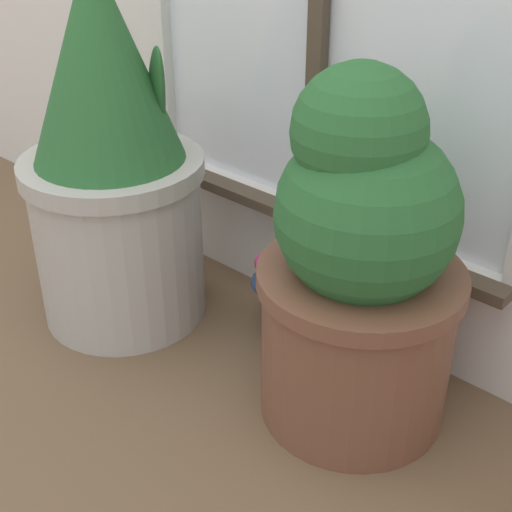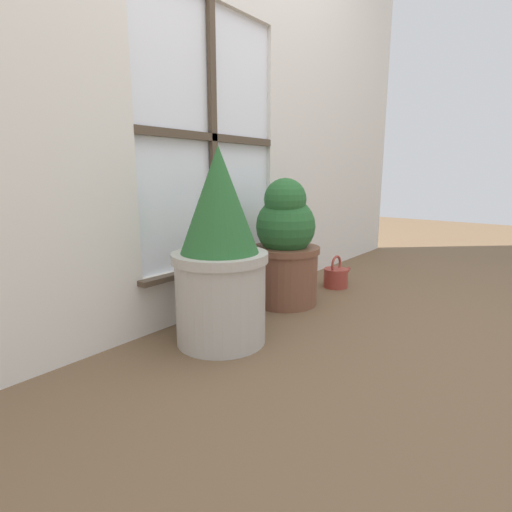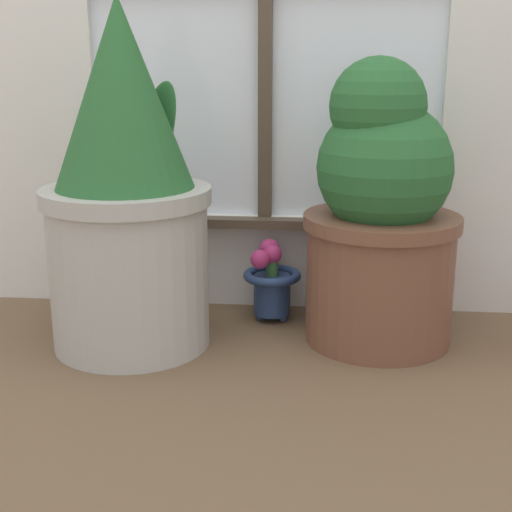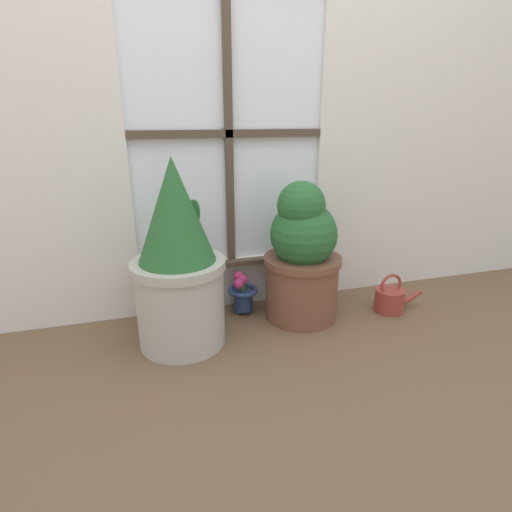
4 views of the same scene
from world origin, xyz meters
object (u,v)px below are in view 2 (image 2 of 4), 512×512
(potted_plant_left, at_px, (220,255))
(watering_can, at_px, (336,277))
(potted_plant_right, at_px, (285,247))
(flower_vase, at_px, (236,291))

(potted_plant_left, xyz_separation_m, watering_can, (1.05, 0.00, -0.31))
(potted_plant_right, bearing_deg, flower_vase, 156.42)
(potted_plant_left, xyz_separation_m, potted_plant_right, (0.59, 0.08, -0.06))
(watering_can, bearing_deg, potted_plant_right, 170.66)
(potted_plant_right, relative_size, flower_vase, 3.24)
(potted_plant_left, relative_size, watering_can, 3.03)
(watering_can, bearing_deg, flower_vase, 165.20)
(potted_plant_left, relative_size, flower_vase, 3.86)
(potted_plant_left, distance_m, flower_vase, 0.46)
(flower_vase, distance_m, watering_can, 0.75)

